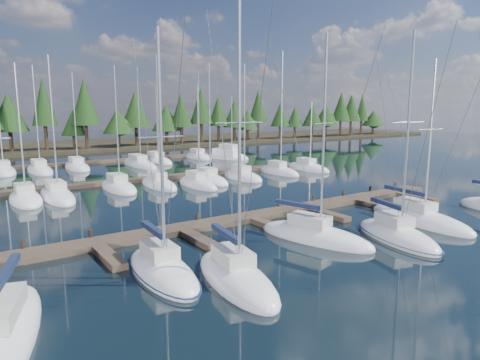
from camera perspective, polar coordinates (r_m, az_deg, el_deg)
ground at (r=44.34m, az=-7.90°, el=-1.93°), size 260.00×260.00×0.00m
far_shore at (r=101.23m, az=-23.12°, el=4.09°), size 220.00×30.00×0.60m
main_dock at (r=33.68m, az=1.67°, el=-5.22°), size 44.00×6.13×0.90m
back_docks at (r=62.26m, az=-15.90°, el=1.34°), size 50.00×21.80×0.40m
front_sailboat_1 at (r=23.63m, az=-10.31°, el=-11.79°), size 3.08×7.91×13.48m
front_sailboat_2 at (r=22.42m, az=-0.55°, el=-12.80°), size 3.92×8.30×14.81m
front_sailboat_3 at (r=29.54m, az=9.88°, el=-7.33°), size 4.80×8.89×14.27m
front_sailboat_4 at (r=31.04m, az=20.17°, el=-6.97°), size 4.80×8.40×14.37m
front_sailboat_5 at (r=36.22m, az=22.73°, el=-4.80°), size 3.97×9.80×13.14m
back_sailboat_rows at (r=58.49m, az=-13.83°, el=0.97°), size 47.40×31.53×16.76m
motor_yacht_right at (r=73.87m, az=-1.80°, el=3.19°), size 5.19×9.03×4.28m
tree_line at (r=90.85m, az=-23.55°, el=8.18°), size 186.82×11.55×13.93m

